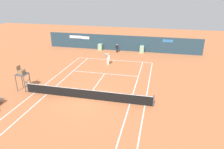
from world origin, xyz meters
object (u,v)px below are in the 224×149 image
object	(u,v)px
umpire_chair	(22,74)
tennis_ball_near_service_line	(131,92)
tennis_ball_by_sideline	(144,66)
player_on_baseline	(108,58)
tennis_ball_mid_court	(50,83)
ball_kid_centre_post	(117,48)

from	to	relation	value
umpire_chair	tennis_ball_near_service_line	xyz separation A→B (m)	(10.48, 1.76, -1.67)
tennis_ball_by_sideline	player_on_baseline	bearing A→B (deg)	-172.59
player_on_baseline	tennis_ball_near_service_line	bearing A→B (deg)	111.92
player_on_baseline	tennis_ball_mid_court	bearing A→B (deg)	50.58
ball_kid_centre_post	tennis_ball_by_sideline	bearing A→B (deg)	121.62
umpire_chair	tennis_ball_by_sideline	xyz separation A→B (m)	(10.94, 9.81, -1.67)
umpire_chair	tennis_ball_mid_court	bearing A→B (deg)	137.98
tennis_ball_near_service_line	tennis_ball_by_sideline	bearing A→B (deg)	86.74
player_on_baseline	tennis_ball_by_sideline	xyz separation A→B (m)	(4.68, 0.61, -0.91)
ball_kid_centre_post	tennis_ball_by_sideline	distance (m)	7.32
umpire_chair	ball_kid_centre_post	size ratio (longest dim) A/B	1.86
tennis_ball_mid_court	ball_kid_centre_post	bearing A→B (deg)	71.73
tennis_ball_near_service_line	tennis_ball_mid_court	bearing A→B (deg)	178.63
player_on_baseline	ball_kid_centre_post	bearing A→B (deg)	-96.95
umpire_chair	player_on_baseline	bearing A→B (deg)	145.79
umpire_chair	tennis_ball_mid_court	size ratio (longest dim) A/B	36.88
umpire_chair	tennis_ball_by_sideline	size ratio (longest dim) A/B	36.88
tennis_ball_by_sideline	tennis_ball_mid_court	size ratio (longest dim) A/B	1.00
ball_kid_centre_post	tennis_ball_mid_court	world-z (taller)	ball_kid_centre_post
ball_kid_centre_post	tennis_ball_by_sideline	world-z (taller)	ball_kid_centre_post
tennis_ball_near_service_line	ball_kid_centre_post	bearing A→B (deg)	107.56
player_on_baseline	ball_kid_centre_post	size ratio (longest dim) A/B	1.33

